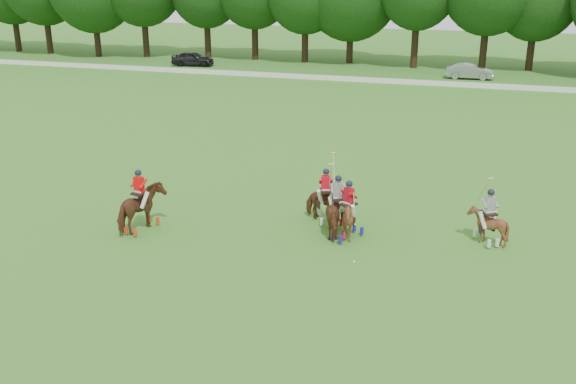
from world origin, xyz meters
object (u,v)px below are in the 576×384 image
(polo_red_b, at_px, (325,203))
(polo_ball, at_px, (354,262))
(polo_stripe_b, at_px, (487,224))
(car_left, at_px, (193,59))
(polo_red_a, at_px, (141,208))
(polo_red_c, at_px, (348,218))
(polo_stripe_a, at_px, (337,213))
(car_mid, at_px, (470,71))

(polo_red_b, distance_m, polo_ball, 4.00)
(polo_stripe_b, bearing_deg, car_left, 128.14)
(polo_stripe_b, bearing_deg, polo_red_a, -168.10)
(polo_red_c, bearing_deg, polo_stripe_a, 146.35)
(car_left, bearing_deg, polo_red_b, -155.43)
(polo_red_b, distance_m, polo_stripe_a, 1.35)
(polo_stripe_a, distance_m, polo_ball, 2.71)
(polo_stripe_a, bearing_deg, polo_ball, -63.49)
(polo_red_c, relative_size, polo_stripe_a, 0.80)
(polo_red_b, relative_size, polo_stripe_b, 1.04)
(polo_red_a, relative_size, polo_red_b, 0.89)
(car_left, height_order, polo_red_a, polo_red_a)
(polo_red_a, bearing_deg, polo_stripe_b, 11.90)
(polo_ball, bearing_deg, polo_red_a, 177.18)
(car_left, xyz_separation_m, polo_stripe_a, (24.18, -38.62, 0.13))
(car_left, distance_m, polo_stripe_a, 45.56)
(car_left, bearing_deg, polo_ball, -155.68)
(car_mid, xyz_separation_m, polo_red_a, (-10.77, -40.51, 0.23))
(polo_red_b, height_order, polo_stripe_a, polo_stripe_a)
(polo_ball, bearing_deg, polo_stripe_b, 35.74)
(car_mid, height_order, polo_red_b, polo_red_b)
(polo_ball, bearing_deg, polo_red_c, 108.58)
(car_left, bearing_deg, polo_stripe_b, -149.30)
(polo_stripe_a, bearing_deg, car_left, 122.05)
(car_mid, bearing_deg, polo_red_c, 173.39)
(polo_red_b, bearing_deg, polo_stripe_a, -56.37)
(polo_red_b, xyz_separation_m, polo_stripe_a, (0.75, -1.12, 0.07))
(car_left, relative_size, polo_stripe_b, 1.63)
(car_left, xyz_separation_m, car_mid, (27.60, 0.00, -0.05))
(polo_red_a, xyz_separation_m, polo_red_b, (6.60, 3.02, -0.13))
(polo_red_a, xyz_separation_m, polo_ball, (8.51, -0.42, -0.87))
(polo_red_a, distance_m, polo_ball, 8.56)
(polo_red_b, xyz_separation_m, polo_ball, (1.90, -3.44, -0.75))
(polo_red_a, height_order, polo_stripe_a, polo_stripe_a)
(polo_stripe_a, bearing_deg, polo_red_b, 123.63)
(polo_red_c, bearing_deg, polo_red_b, 130.43)
(polo_stripe_b, xyz_separation_m, polo_ball, (-4.35, -3.13, -0.70))
(car_mid, relative_size, polo_red_a, 1.68)
(car_mid, relative_size, polo_red_b, 1.50)
(car_left, xyz_separation_m, polo_red_c, (24.67, -38.94, 0.10))
(polo_red_a, relative_size, polo_red_c, 1.07)
(polo_ball, bearing_deg, polo_stripe_a, 116.51)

